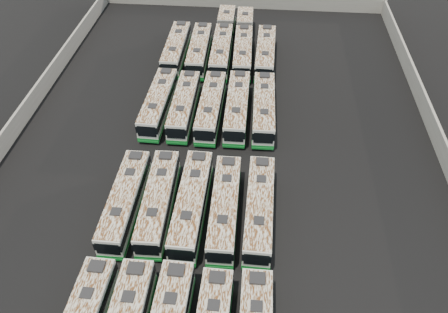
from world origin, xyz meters
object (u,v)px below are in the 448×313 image
bus_midback_far_left (159,103)px  bus_back_far_left (176,49)px  bus_midfront_far_right (259,209)px  bus_midfront_far_left (125,201)px  bus_back_far_right (265,53)px  bus_midback_left (184,105)px  bus_midfront_center (192,204)px  bus_back_right (244,42)px  bus_back_center (223,41)px  bus_back_left (199,50)px  bus_midback_far_right (264,108)px  bus_midfront_right (225,208)px  bus_midback_right (237,107)px  bus_midfront_left (159,201)px  bus_midback_center (211,107)px

bus_midback_far_left → bus_back_far_left: 12.19m
bus_midfront_far_right → bus_back_far_left: 29.17m
bus_midfront_far_left → bus_back_far_right: bearing=66.5°
bus_midfront_far_right → bus_midback_left: bus_midfront_far_right is taller
bus_midfront_center → bus_back_far_left: bearing=103.4°
bus_back_right → bus_back_center: bearing=177.9°
bus_midfront_far_left → bus_back_far_right: bus_back_far_right is taller
bus_midfront_center → bus_back_left: (-2.86, 26.59, -0.02)m
bus_midfront_far_left → bus_midback_far_right: size_ratio=0.97×
bus_midfront_right → bus_midback_right: bearing=89.1°
bus_midfront_left → bus_midback_far_left: bearing=100.0°
bus_midback_right → bus_back_far_right: (2.87, 12.08, -0.00)m
bus_midback_center → bus_midback_far_left: bearing=179.5°
bus_midfront_left → bus_midback_right: (5.94, 14.45, 0.04)m
bus_midfront_center → bus_midback_far_left: (-5.86, 14.46, -0.03)m
bus_midback_center → bus_back_left: (-2.93, 12.26, 0.02)m
bus_midfront_far_right → bus_back_far_left: (-11.84, 26.66, 0.03)m
bus_midfront_left → bus_back_right: (5.80, 29.33, 0.01)m
bus_midfront_center → bus_back_center: (0.05, 29.44, -0.01)m
bus_back_far_left → bus_back_left: (3.08, -0.07, -0.01)m
bus_midback_left → bus_midfront_right: bearing=-68.0°
bus_midfront_left → bus_midback_far_right: bus_midback_far_right is taller
bus_midfront_right → bus_midback_far_right: size_ratio=0.97×
bus_midback_center → bus_back_center: size_ratio=0.63×
bus_midback_far_left → bus_midback_far_right: size_ratio=0.99×
bus_midback_right → bus_midback_far_right: bus_midback_right is taller
bus_back_far_left → bus_midfront_center: bearing=-77.7°
bus_midfront_left → bus_midback_left: size_ratio=1.01×
bus_midback_right → bus_midback_far_right: size_ratio=1.00×
bus_midfront_center → bus_back_far_right: bearing=78.4°
bus_midfront_right → bus_back_left: 27.34m
bus_midback_center → bus_midfront_left: bearing=-101.1°
bus_midback_far_left → bus_back_right: (8.70, 14.94, -0.01)m
bus_midback_far_left → bus_midback_center: size_ratio=1.00×
bus_midfront_far_left → bus_midfront_left: bearing=4.3°
bus_midback_left → bus_midback_center: size_ratio=0.98×
bus_midfront_right → bus_midfront_far_right: bearing=2.0°
bus_back_center → bus_back_far_right: 6.46m
bus_midfront_right → bus_midback_far_left: bus_midback_far_left is taller
bus_midfront_left → bus_midfront_right: 5.86m
bus_back_far_left → bus_midback_right: bearing=-53.9°
bus_midfront_right → bus_back_far_left: bus_back_far_left is taller
bus_midback_center → bus_back_far_right: 13.58m
bus_back_left → bus_back_center: 4.08m
bus_midback_far_left → bus_midback_center: bus_midback_far_left is taller
bus_midfront_far_left → bus_midfront_right: size_ratio=1.00×
bus_midback_center → bus_back_far_left: bus_back_far_left is taller
bus_midback_left → bus_back_far_right: bus_back_far_right is taller
bus_back_far_right → bus_midfront_left: bearing=-107.3°
bus_midback_far_left → bus_back_far_right: 16.87m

